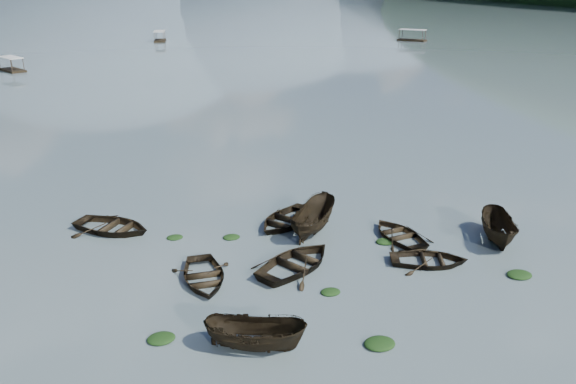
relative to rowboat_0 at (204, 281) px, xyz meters
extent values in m
plane|color=#4C5C60|center=(5.94, -5.97, 0.00)|extent=(2400.00, 2400.00, 0.00)
imported|color=black|center=(0.00, 0.00, 0.00)|extent=(3.18, 4.41, 0.91)
imported|color=black|center=(4.91, 0.12, 0.00)|extent=(6.18, 5.82, 1.04)
imported|color=black|center=(1.46, -6.11, 0.00)|extent=(4.61, 3.15, 1.67)
imported|color=black|center=(11.71, 2.18, 0.00)|extent=(3.70, 4.66, 0.87)
imported|color=black|center=(11.88, -1.19, 0.00)|extent=(4.84, 4.08, 0.86)
imported|color=black|center=(17.11, 0.40, 0.00)|extent=(3.45, 4.98, 1.80)
imported|color=black|center=(-4.69, 7.32, 0.00)|extent=(6.03, 5.66, 1.02)
imported|color=black|center=(5.74, 5.81, 0.00)|extent=(5.87, 5.79, 1.00)
imported|color=black|center=(7.03, 4.35, 0.00)|extent=(4.54, 5.13, 1.94)
ellipsoid|color=black|center=(-2.29, -4.55, 0.00)|extent=(1.20, 0.98, 0.26)
ellipsoid|color=black|center=(5.85, -2.72, 0.00)|extent=(0.99, 0.79, 0.22)
ellipsoid|color=black|center=(6.52, -7.18, 0.00)|extent=(1.34, 1.07, 0.29)
ellipsoid|color=black|center=(7.05, 4.30, 0.00)|extent=(0.77, 0.65, 0.17)
ellipsoid|color=black|center=(15.77, -3.54, 0.00)|extent=(1.32, 1.05, 0.27)
ellipsoid|color=black|center=(-1.10, 5.39, 0.00)|extent=(0.96, 0.78, 0.20)
ellipsoid|color=black|center=(2.14, 4.60, 0.00)|extent=(1.00, 0.84, 0.21)
ellipsoid|color=black|center=(10.68, 1.78, 0.00)|extent=(1.14, 0.91, 0.25)
camera|label=1|loc=(-2.00, -25.17, 14.33)|focal=35.00mm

